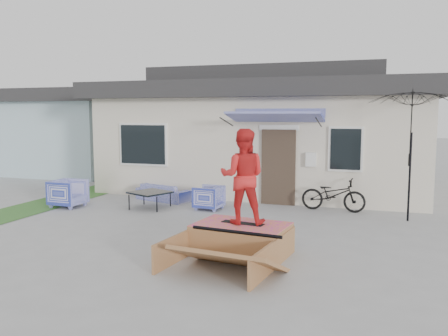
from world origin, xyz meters
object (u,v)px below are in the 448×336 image
(patio_umbrella, at_px, (411,148))
(skateboard, at_px, (243,223))
(skater, at_px, (243,175))
(bicycle, at_px, (333,191))
(armchair_right, at_px, (209,196))
(skate_ramp, at_px, (241,239))
(armchair_left, at_px, (68,192))
(loveseat, at_px, (164,189))
(coffee_table, at_px, (150,200))

(patio_umbrella, relative_size, skateboard, 3.01)
(patio_umbrella, relative_size, skater, 1.40)
(bicycle, relative_size, skateboard, 2.09)
(skater, bearing_deg, patio_umbrella, -139.68)
(armchair_right, height_order, skate_ramp, armchair_right)
(armchair_left, relative_size, armchair_right, 1.18)
(armchair_right, xyz_separation_m, skater, (1.96, -3.48, 1.10))
(armchair_left, height_order, armchair_right, armchair_left)
(loveseat, relative_size, skateboard, 2.11)
(patio_umbrella, bearing_deg, coffee_table, -174.79)
(loveseat, height_order, armchair_right, armchair_right)
(loveseat, xyz_separation_m, patio_umbrella, (6.66, -0.56, 1.42))
(loveseat, height_order, coffee_table, loveseat)
(armchair_left, xyz_separation_m, coffee_table, (2.20, 0.55, -0.19))
(loveseat, height_order, skate_ramp, loveseat)
(patio_umbrella, height_order, skateboard, patio_umbrella)
(armchair_right, xyz_separation_m, patio_umbrella, (4.96, 0.25, 1.40))
(bicycle, bearing_deg, patio_umbrella, -104.32)
(skateboard, xyz_separation_m, skater, (0.00, -0.00, 0.88))
(loveseat, bearing_deg, patio_umbrella, -168.78)
(loveseat, bearing_deg, armchair_left, 55.74)
(armchair_right, distance_m, bicycle, 3.27)
(skateboard, distance_m, skater, 0.88)
(loveseat, height_order, bicycle, bicycle)
(armchair_left, height_order, bicycle, bicycle)
(coffee_table, bearing_deg, patio_umbrella, 5.21)
(armchair_left, bearing_deg, skate_ramp, -114.08)
(skateboard, bearing_deg, patio_umbrella, 59.85)
(skater, bearing_deg, skate_ramp, 72.34)
(skate_ramp, height_order, skateboard, skateboard)
(bicycle, height_order, skate_ramp, bicycle)
(coffee_table, bearing_deg, skateboard, -41.74)
(armchair_left, relative_size, skater, 0.49)
(skateboard, height_order, skater, skater)
(bicycle, relative_size, patio_umbrella, 0.69)
(loveseat, relative_size, armchair_right, 2.37)
(armchair_right, relative_size, skateboard, 0.89)
(armchair_left, relative_size, patio_umbrella, 0.35)
(armchair_right, height_order, coffee_table, armchair_right)
(skate_ramp, bearing_deg, armchair_left, 161.96)
(armchair_left, xyz_separation_m, armchair_right, (3.75, 0.90, -0.06))
(skateboard, bearing_deg, armchair_left, 164.31)
(patio_umbrella, bearing_deg, skateboard, -128.79)
(skateboard, bearing_deg, skate_ramp, -88.13)
(armchair_right, distance_m, patio_umbrella, 5.15)
(bicycle, bearing_deg, loveseat, 94.73)
(patio_umbrella, bearing_deg, skate_ramp, -128.45)
(armchair_right, bearing_deg, skater, 33.95)
(armchair_left, height_order, coffee_table, armchair_left)
(armchair_left, distance_m, coffee_table, 2.28)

